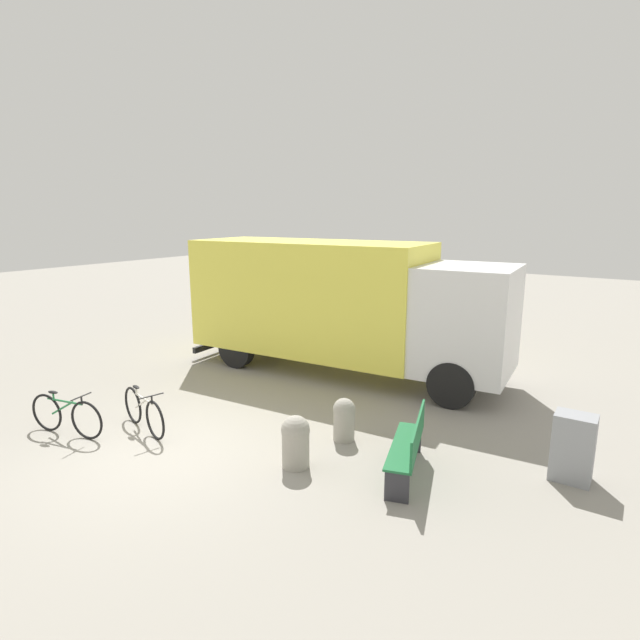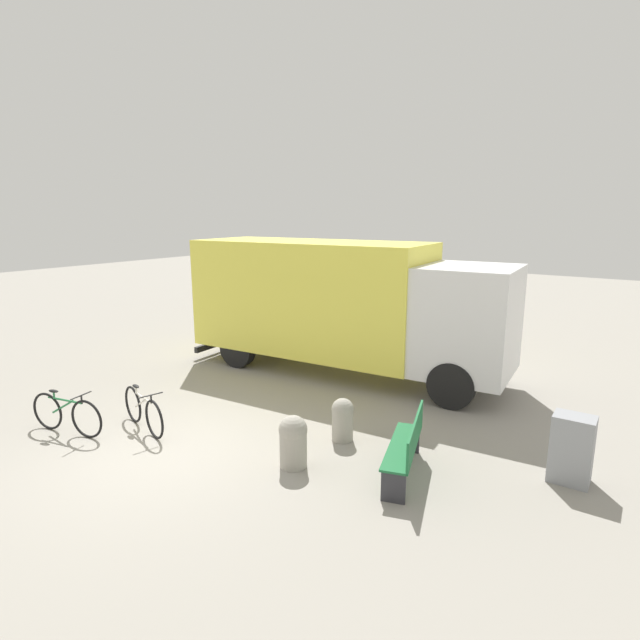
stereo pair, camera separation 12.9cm
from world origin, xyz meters
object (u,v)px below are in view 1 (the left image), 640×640
(park_bench, at_px, (410,444))
(delivery_truck, at_px, (340,301))
(bicycle_near, at_px, (66,415))
(bollard_far_bench, at_px, (344,418))
(bicycle_middle, at_px, (143,411))
(utility_box, at_px, (573,448))
(bollard_near_bench, at_px, (296,440))

(park_bench, bearing_deg, delivery_truck, 26.80)
(bicycle_near, height_order, bollard_far_bench, bicycle_near)
(delivery_truck, xyz_separation_m, bollard_far_bench, (2.11, -3.31, -1.38))
(delivery_truck, xyz_separation_m, bicycle_middle, (-1.15, -5.00, -1.42))
(utility_box, bearing_deg, bicycle_near, -157.14)
(bicycle_middle, bearing_deg, bicycle_near, -124.75)
(bicycle_near, xyz_separation_m, utility_box, (7.80, 3.29, 0.14))
(bicycle_middle, height_order, utility_box, utility_box)
(bicycle_near, bearing_deg, delivery_truck, 57.93)
(park_bench, bearing_deg, bollard_far_bench, 54.86)
(park_bench, relative_size, bollard_far_bench, 2.23)
(delivery_truck, height_order, park_bench, delivery_truck)
(bollard_near_bench, xyz_separation_m, bollard_far_bench, (0.15, 1.24, -0.04))
(park_bench, distance_m, bollard_near_bench, 1.77)
(bollard_near_bench, bearing_deg, bicycle_middle, -171.57)
(park_bench, bearing_deg, utility_box, -76.17)
(delivery_truck, xyz_separation_m, bicycle_near, (-2.16, -5.88, -1.42))
(bicycle_middle, distance_m, bollard_near_bench, 3.14)
(park_bench, relative_size, bicycle_middle, 1.05)
(bollard_far_bench, bearing_deg, park_bench, -18.79)
(bollard_far_bench, bearing_deg, bicycle_near, -148.87)
(delivery_truck, height_order, utility_box, delivery_truck)
(delivery_truck, bearing_deg, bollard_far_bench, -61.32)
(utility_box, bearing_deg, bollard_far_bench, -168.62)
(park_bench, xyz_separation_m, bicycle_near, (-5.72, -2.08, -0.13))
(bollard_near_bench, height_order, bollard_far_bench, bollard_near_bench)
(bicycle_near, relative_size, bollard_near_bench, 1.94)
(delivery_truck, xyz_separation_m, utility_box, (5.64, -2.59, -1.27))
(bollard_near_bench, bearing_deg, bollard_far_bench, 83.10)
(bollard_far_bench, bearing_deg, delivery_truck, 122.51)
(delivery_truck, distance_m, bicycle_near, 6.42)
(park_bench, distance_m, bicycle_near, 6.09)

